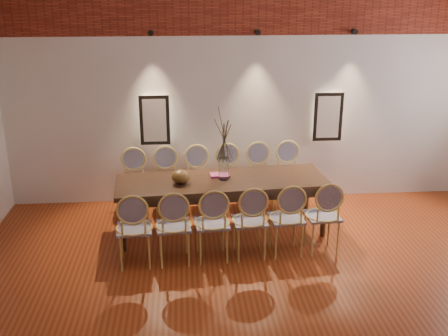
{
  "coord_description": "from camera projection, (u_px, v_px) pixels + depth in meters",
  "views": [
    {
      "loc": [
        -0.88,
        -4.13,
        3.18
      ],
      "look_at": [
        -0.39,
        1.93,
        1.05
      ],
      "focal_mm": 42.0,
      "sensor_mm": 36.0,
      "label": 1
    }
  ],
  "objects": [
    {
      "name": "wall_back",
      "position": [
        242.0,
        70.0,
        7.68
      ],
      "size": [
        7.0,
        0.1,
        4.0
      ],
      "primitive_type": "cube",
      "color": "silver",
      "rests_on": "ground"
    },
    {
      "name": "niche_left",
      "position": [
        155.0,
        120.0,
        7.72
      ],
      "size": [
        0.36,
        0.06,
        0.66
      ],
      "primitive_type": "cube",
      "color": "#FFEAC6",
      "rests_on": "wall_back"
    },
    {
      "name": "niche_right",
      "position": [
        328.0,
        117.0,
        7.92
      ],
      "size": [
        0.36,
        0.06,
        0.66
      ],
      "primitive_type": "cube",
      "color": "#FFEAC6",
      "rests_on": "wall_back"
    },
    {
      "name": "spot_fixture_left",
      "position": [
        151.0,
        33.0,
        7.28
      ],
      "size": [
        0.08,
        0.1,
        0.08
      ],
      "primitive_type": "cylinder",
      "rotation": [
        1.57,
        0.0,
        0.0
      ],
      "color": "black",
      "rests_on": "wall_back"
    },
    {
      "name": "spot_fixture_mid",
      "position": [
        258.0,
        32.0,
        7.39
      ],
      "size": [
        0.08,
        0.1,
        0.08
      ],
      "primitive_type": "cylinder",
      "rotation": [
        1.57,
        0.0,
        0.0
      ],
      "color": "black",
      "rests_on": "wall_back"
    },
    {
      "name": "spot_fixture_right",
      "position": [
        354.0,
        32.0,
        7.5
      ],
      "size": [
        0.08,
        0.1,
        0.08
      ],
      "primitive_type": "cylinder",
      "rotation": [
        1.57,
        0.0,
        0.0
      ],
      "color": "black",
      "rests_on": "wall_back"
    },
    {
      "name": "dining_table",
      "position": [
        222.0,
        205.0,
        7.05
      ],
      "size": [
        2.84,
        1.1,
        0.75
      ],
      "primitive_type": "cube",
      "rotation": [
        0.0,
        0.0,
        0.08
      ],
      "color": "#372216",
      "rests_on": "floor"
    },
    {
      "name": "chair_near_a",
      "position": [
        134.0,
        228.0,
        6.17
      ],
      "size": [
        0.47,
        0.47,
        0.94
      ],
      "primitive_type": null,
      "rotation": [
        0.0,
        0.0,
        0.08
      ],
      "color": "#D8C064",
      "rests_on": "floor"
    },
    {
      "name": "chair_near_b",
      "position": [
        173.0,
        226.0,
        6.23
      ],
      "size": [
        0.47,
        0.47,
        0.94
      ],
      "primitive_type": null,
      "rotation": [
        0.0,
        0.0,
        0.08
      ],
      "color": "#D8C064",
      "rests_on": "floor"
    },
    {
      "name": "chair_near_c",
      "position": [
        212.0,
        223.0,
        6.3
      ],
      "size": [
        0.47,
        0.47,
        0.94
      ],
      "primitive_type": null,
      "rotation": [
        0.0,
        0.0,
        0.08
      ],
      "color": "#D8C064",
      "rests_on": "floor"
    },
    {
      "name": "chair_near_d",
      "position": [
        249.0,
        221.0,
        6.37
      ],
      "size": [
        0.47,
        0.47,
        0.94
      ],
      "primitive_type": null,
      "rotation": [
        0.0,
        0.0,
        0.08
      ],
      "color": "#D8C064",
      "rests_on": "floor"
    },
    {
      "name": "chair_near_e",
      "position": [
        286.0,
        218.0,
        6.44
      ],
      "size": [
        0.47,
        0.47,
        0.94
      ],
      "primitive_type": null,
      "rotation": [
        0.0,
        0.0,
        0.08
      ],
      "color": "#D8C064",
      "rests_on": "floor"
    },
    {
      "name": "chair_near_f",
      "position": [
        322.0,
        216.0,
        6.51
      ],
      "size": [
        0.47,
        0.47,
        0.94
      ],
      "primitive_type": null,
      "rotation": [
        0.0,
        0.0,
        0.08
      ],
      "color": "#D8C064",
      "rests_on": "floor"
    },
    {
      "name": "chair_far_a",
      "position": [
        135.0,
        185.0,
        7.52
      ],
      "size": [
        0.47,
        0.47,
        0.94
      ],
      "primitive_type": null,
      "rotation": [
        0.0,
        0.0,
        3.22
      ],
      "color": "#D8C064",
      "rests_on": "floor"
    },
    {
      "name": "chair_far_b",
      "position": [
        167.0,
        183.0,
        7.59
      ],
      "size": [
        0.47,
        0.47,
        0.94
      ],
      "primitive_type": null,
      "rotation": [
        0.0,
        0.0,
        3.22
      ],
      "color": "#D8C064",
      "rests_on": "floor"
    },
    {
      "name": "chair_far_c",
      "position": [
        198.0,
        181.0,
        7.66
      ],
      "size": [
        0.47,
        0.47,
        0.94
      ],
      "primitive_type": null,
      "rotation": [
        0.0,
        0.0,
        3.22
      ],
      "color": "#D8C064",
      "rests_on": "floor"
    },
    {
      "name": "chair_far_d",
      "position": [
        230.0,
        179.0,
        7.72
      ],
      "size": [
        0.47,
        0.47,
        0.94
      ],
      "primitive_type": null,
      "rotation": [
        0.0,
        0.0,
        3.22
      ],
      "color": "#D8C064",
      "rests_on": "floor"
    },
    {
      "name": "chair_far_e",
      "position": [
        260.0,
        178.0,
        7.79
      ],
      "size": [
        0.47,
        0.47,
        0.94
      ],
      "primitive_type": null,
      "rotation": [
        0.0,
        0.0,
        3.22
      ],
      "color": "#D8C064",
      "rests_on": "floor"
    },
    {
      "name": "chair_far_f",
      "position": [
        290.0,
        176.0,
        7.86
      ],
      "size": [
        0.47,
        0.47,
        0.94
      ],
      "primitive_type": null,
      "rotation": [
        0.0,
        0.0,
        3.22
      ],
      "color": "#D8C064",
      "rests_on": "floor"
    },
    {
      "name": "vase",
      "position": [
        224.0,
        169.0,
        6.88
      ],
      "size": [
        0.14,
        0.14,
        0.3
      ],
      "primitive_type": "cylinder",
      "color": "silver",
      "rests_on": "dining_table"
    },
    {
      "name": "dried_branches",
      "position": [
        224.0,
        136.0,
        6.73
      ],
      "size": [
        0.5,
        0.5,
        0.7
      ],
      "primitive_type": null,
      "color": "#433B26",
      "rests_on": "vase"
    },
    {
      "name": "bowl",
      "position": [
        181.0,
        177.0,
        6.76
      ],
      "size": [
        0.24,
        0.24,
        0.18
      ],
      "primitive_type": "ellipsoid",
      "color": "brown",
      "rests_on": "dining_table"
    },
    {
      "name": "book",
      "position": [
        220.0,
        175.0,
        7.04
      ],
      "size": [
        0.27,
        0.2,
        0.03
      ],
      "primitive_type": "cube",
      "rotation": [
        0.0,
        0.0,
        0.08
      ],
      "color": "#9A335F",
      "rests_on": "dining_table"
    }
  ]
}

